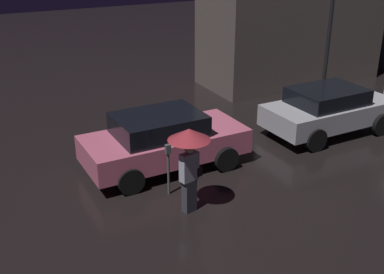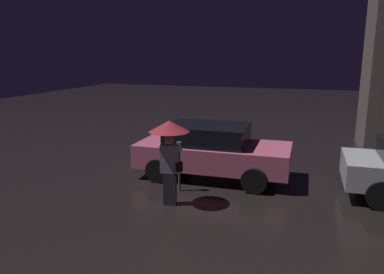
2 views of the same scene
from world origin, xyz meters
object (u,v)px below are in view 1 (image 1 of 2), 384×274
Objects in this scene: parked_car_silver at (329,109)px; pedestrian_with_umbrella at (189,149)px; parked_car_pink at (163,140)px; parking_meter at (168,164)px; street_lamp_near at (330,23)px.

pedestrian_with_umbrella reaches higher than parked_car_silver.
parked_car_pink is 1.44m from parking_meter.
pedestrian_with_umbrella reaches higher than parking_meter.
parked_car_silver is 3.22× the size of parking_meter.
parking_meter is (-0.10, 0.89, -0.72)m from pedestrian_with_umbrella.
parking_meter is 0.30× the size of street_lamp_near.
parked_car_pink reaches higher than parking_meter.
street_lamp_near is at bearing 25.16° from parking_meter.
street_lamp_near is at bearing 17.70° from pedestrian_with_umbrella.
parked_car_pink is at bearing -162.29° from street_lamp_near.
parked_car_silver is at bearing 7.00° from pedestrian_with_umbrella.
parked_car_pink is at bearing 67.57° from pedestrian_with_umbrella.
parked_car_silver is 0.97× the size of street_lamp_near.
pedestrian_with_umbrella is at bearing -149.53° from street_lamp_near.
parked_car_pink reaches higher than parked_car_silver.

